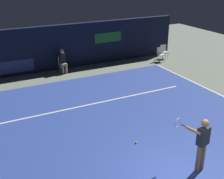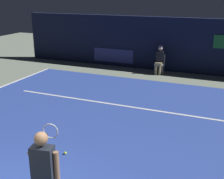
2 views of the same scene
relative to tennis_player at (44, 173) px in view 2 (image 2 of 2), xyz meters
The scene contains 7 objects.
ground_plane 4.04m from the tennis_player, 100.03° to the left, with size 32.01×32.01×0.00m, color gray.
court_surface 4.04m from the tennis_player, 100.03° to the left, with size 11.13×10.42×0.01m, color #2D479E.
line_service 5.80m from the tennis_player, 96.84° to the left, with size 8.69×0.10×0.01m, color white.
back_wall 11.19m from the tennis_player, 93.51° to the left, with size 15.54×0.33×2.60m.
tennis_player is the anchor object (origin of this frame).
line_judge_on_chair 10.43m from the tennis_player, 94.22° to the left, with size 0.45×0.53×1.32m.
tennis_ball 2.46m from the tennis_player, 113.92° to the left, with size 0.07×0.07×0.07m, color #CCE033.
Camera 2 is at (3.37, -3.16, 3.81)m, focal length 48.95 mm.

